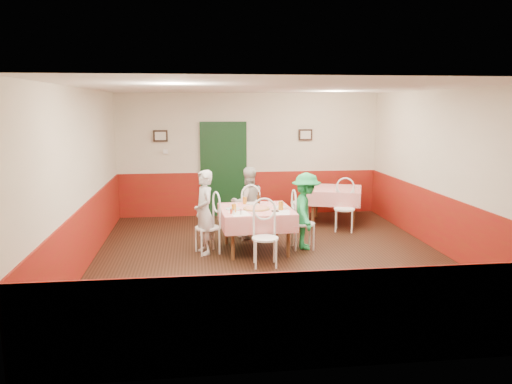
{
  "coord_description": "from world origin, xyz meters",
  "views": [
    {
      "loc": [
        -1.26,
        -7.88,
        2.55
      ],
      "look_at": [
        -0.21,
        0.54,
        1.05
      ],
      "focal_mm": 35.0,
      "sensor_mm": 36.0,
      "label": 1
    }
  ],
  "objects": [
    {
      "name": "menu_right",
      "position": [
        0.16,
        0.17,
        0.76
      ],
      "size": [
        0.36,
        0.44,
        0.0
      ],
      "primitive_type": "cube",
      "rotation": [
        0.0,
        0.0,
        -0.16
      ],
      "color": "white",
      "rests_on": "main_table"
    },
    {
      "name": "picture_right",
      "position": [
        1.3,
        3.45,
        1.85
      ],
      "size": [
        0.32,
        0.03,
        0.26
      ],
      "primitive_type": "cube",
      "color": "black",
      "rests_on": "back_wall"
    },
    {
      "name": "menu_left",
      "position": [
        -0.53,
        0.15,
        0.76
      ],
      "size": [
        0.37,
        0.45,
        0.0
      ],
      "primitive_type": "cube",
      "rotation": [
        0.0,
        0.0,
        0.19
      ],
      "color": "white",
      "rests_on": "main_table"
    },
    {
      "name": "left_wall",
      "position": [
        -3.0,
        0.0,
        1.4
      ],
      "size": [
        0.1,
        7.0,
        2.8
      ],
      "primitive_type": "cube",
      "color": "beige",
      "rests_on": "ground"
    },
    {
      "name": "chair_far",
      "position": [
        -0.25,
        1.39,
        0.45
      ],
      "size": [
        0.48,
        0.48,
        0.9
      ],
      "primitive_type": null,
      "rotation": [
        0.0,
        0.0,
        3.29
      ],
      "color": "white",
      "rests_on": "ground"
    },
    {
      "name": "diner_right",
      "position": [
        0.69,
        0.58,
        0.68
      ],
      "size": [
        0.64,
        0.95,
        1.36
      ],
      "primitive_type": "imported",
      "rotation": [
        0.0,
        0.0,
        1.41
      ],
      "color": "gray",
      "rests_on": "ground"
    },
    {
      "name": "shaker_a",
      "position": [
        -0.64,
        0.08,
        0.81
      ],
      "size": [
        0.04,
        0.04,
        0.09
      ],
      "primitive_type": "cylinder",
      "rotation": [
        0.0,
        0.0,
        0.05
      ],
      "color": "silver",
      "rests_on": "main_table"
    },
    {
      "name": "wainscot_left",
      "position": [
        -2.98,
        0.0,
        0.5
      ],
      "size": [
        0.03,
        7.0,
        1.0
      ],
      "primitive_type": "cube",
      "color": "maroon",
      "rests_on": "ground"
    },
    {
      "name": "diner_left",
      "position": [
        -1.11,
        0.5,
        0.72
      ],
      "size": [
        0.47,
        0.6,
        1.45
      ],
      "primitive_type": "imported",
      "rotation": [
        0.0,
        0.0,
        -1.32
      ],
      "color": "gray",
      "rests_on": "ground"
    },
    {
      "name": "glass_c",
      "position": [
        -0.37,
        0.95,
        0.83
      ],
      "size": [
        0.07,
        0.07,
        0.13
      ],
      "primitive_type": "cylinder",
      "rotation": [
        0.0,
        0.0,
        0.05
      ],
      "color": "#BF7219",
      "rests_on": "main_table"
    },
    {
      "name": "chair_second_a",
      "position": [
        0.99,
        2.46,
        0.45
      ],
      "size": [
        0.53,
        0.53,
        0.9
      ],
      "primitive_type": null,
      "rotation": [
        0.0,
        0.0,
        -1.91
      ],
      "color": "white",
      "rests_on": "ground"
    },
    {
      "name": "picture_left",
      "position": [
        -2.0,
        3.45,
        1.85
      ],
      "size": [
        0.32,
        0.03,
        0.26
      ],
      "primitive_type": "cube",
      "color": "black",
      "rests_on": "back_wall"
    },
    {
      "name": "wainscot_right",
      "position": [
        2.98,
        0.0,
        0.5
      ],
      "size": [
        0.03,
        7.0,
        1.0
      ],
      "primitive_type": "cube",
      "color": "maroon",
      "rests_on": "ground"
    },
    {
      "name": "beer_bottle",
      "position": [
        -0.12,
        0.93,
        0.86
      ],
      "size": [
        0.06,
        0.06,
        0.2
      ],
      "primitive_type": "cylinder",
      "rotation": [
        0.0,
        0.0,
        0.05
      ],
      "color": "#381C0A",
      "rests_on": "main_table"
    },
    {
      "name": "front_wall",
      "position": [
        0.0,
        -3.5,
        1.4
      ],
      "size": [
        6.0,
        0.1,
        2.8
      ],
      "primitive_type": "cube",
      "color": "beige",
      "rests_on": "ground"
    },
    {
      "name": "wainscot_front",
      "position": [
        0.0,
        -3.48,
        0.5
      ],
      "size": [
        6.0,
        0.03,
        1.0
      ],
      "primitive_type": "cube",
      "color": "maroon",
      "rests_on": "ground"
    },
    {
      "name": "chair_left",
      "position": [
        -1.06,
        0.5,
        0.45
      ],
      "size": [
        0.52,
        0.52,
        0.9
      ],
      "primitive_type": null,
      "rotation": [
        0.0,
        0.0,
        -1.28
      ],
      "color": "white",
      "rests_on": "ground"
    },
    {
      "name": "wallet",
      "position": [
        0.07,
        0.23,
        0.77
      ],
      "size": [
        0.11,
        0.1,
        0.02
      ],
      "primitive_type": "cube",
      "rotation": [
        0.0,
        0.0,
        0.05
      ],
      "color": "black",
      "rests_on": "main_table"
    },
    {
      "name": "right_wall",
      "position": [
        3.0,
        0.0,
        1.4
      ],
      "size": [
        0.1,
        7.0,
        2.8
      ],
      "primitive_type": "cube",
      "color": "beige",
      "rests_on": "ground"
    },
    {
      "name": "wainscot_back",
      "position": [
        0.0,
        3.48,
        0.5
      ],
      "size": [
        6.0,
        0.03,
        1.0
      ],
      "primitive_type": "cube",
      "color": "maroon",
      "rests_on": "ground"
    },
    {
      "name": "second_table",
      "position": [
        1.74,
        2.46,
        0.38
      ],
      "size": [
        1.43,
        1.43,
        0.77
      ],
      "primitive_type": "cube",
      "rotation": [
        0.0,
        0.0,
        -0.33
      ],
      "color": "red",
      "rests_on": "ground"
    },
    {
      "name": "plate_right",
      "position": [
        0.21,
        0.56,
        0.77
      ],
      "size": [
        0.26,
        0.26,
        0.01
      ],
      "primitive_type": "cylinder",
      "rotation": [
        0.0,
        0.0,
        0.05
      ],
      "color": "white",
      "rests_on": "main_table"
    },
    {
      "name": "shaker_b",
      "position": [
        -0.52,
        0.06,
        0.81
      ],
      "size": [
        0.04,
        0.04,
        0.09
      ],
      "primitive_type": "cylinder",
      "rotation": [
        0.0,
        0.0,
        0.05
      ],
      "color": "silver",
      "rests_on": "main_table"
    },
    {
      "name": "diner_far",
      "position": [
        -0.26,
        1.44,
        0.69
      ],
      "size": [
        0.76,
        0.65,
        1.37
      ],
      "primitive_type": "imported",
      "rotation": [
        0.0,
        0.0,
        3.36
      ],
      "color": "gray",
      "rests_on": "ground"
    },
    {
      "name": "plate_far",
      "position": [
        -0.23,
        0.94,
        0.77
      ],
      "size": [
        0.26,
        0.26,
        0.01
      ],
      "primitive_type": "cylinder",
      "rotation": [
        0.0,
        0.0,
        0.05
      ],
      "color": "white",
      "rests_on": "main_table"
    },
    {
      "name": "chair_second_b",
      "position": [
        1.74,
        1.71,
        0.45
      ],
      "size": [
        0.53,
        0.53,
        0.9
      ],
      "primitive_type": null,
      "rotation": [
        0.0,
        0.0,
        -0.33
      ],
      "color": "white",
      "rests_on": "ground"
    },
    {
      "name": "shaker_c",
      "position": [
        -0.68,
        0.14,
        0.81
      ],
      "size": [
        0.04,
        0.04,
        0.09
      ],
      "primitive_type": "cylinder",
      "rotation": [
        0.0,
        0.0,
        0.05
      ],
      "color": "#B23319",
      "rests_on": "main_table"
    },
    {
      "name": "main_table",
      "position": [
        -0.21,
        0.54,
        0.38
      ],
      "size": [
        1.28,
        1.28,
        0.77
      ],
      "primitive_type": "cube",
      "rotation": [
        0.0,
        0.0,
        0.05
      ],
      "color": "red",
      "rests_on": "ground"
    },
    {
      "name": "chair_right",
      "position": [
        0.64,
        0.58,
        0.45
      ],
      "size": [
        0.42,
        0.42,
        0.9
      ],
      "primitive_type": null,
      "rotation": [
        0.0,
        0.0,
        1.57
      ],
      "color": "white",
      "rests_on": "ground"
    },
    {
      "name": "back_wall",
      "position": [
        0.0,
        3.5,
        1.4
      ],
      "size": [
        6.0,
        0.1,
        2.8
      ],
      "primitive_type": "cube",
      "color": "beige",
      "rests_on": "ground"
    },
    {
      "name": "thermostat",
      "position": [
        -1.9,
        3.45,
        1.5
      ],
      "size": [
        0.1,
        0.03,
        0.1
      ],
      "primitive_type": "cube",
      "color": "white",
      "rests_on": "back_wall"
    },
    {
      "name": "ceiling",
      "position": [
        0.0,
        0.0,
        2.8
      ],
      "size": [
        7.0,
        7.0,
        0.0
      ],
      "primitive_type": "plane",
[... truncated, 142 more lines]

